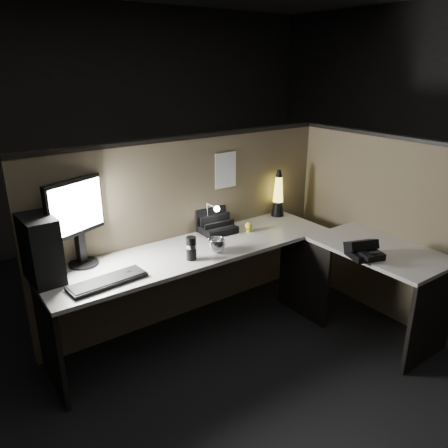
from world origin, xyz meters
TOP-DOWN VIEW (x-y plane):
  - floor at (0.00, 0.00)m, footprint 6.00×6.00m
  - room_shell at (0.00, 0.00)m, footprint 6.00×6.00m
  - partition_back at (0.00, 0.93)m, footprint 2.66×0.06m
  - partition_right at (1.33, 0.10)m, footprint 0.06×1.66m
  - desk at (0.18, 0.25)m, footprint 2.60×1.60m
  - pc_tower at (-1.22, 0.78)m, footprint 0.21×0.42m
  - monitor at (-0.94, 0.83)m, footprint 0.45×0.23m
  - keyboard at (-0.91, 0.46)m, footprint 0.51×0.21m
  - mouse at (-0.75, 0.48)m, footprint 0.10×0.08m
  - clip_lamp at (0.14, 0.81)m, footprint 0.05×0.20m
  - organizer at (0.18, 0.81)m, footprint 0.29×0.26m
  - lava_lamp at (0.87, 0.82)m, footprint 0.11×0.11m
  - travel_mug at (-0.28, 0.46)m, footprint 0.08×0.08m
  - steel_mug at (-0.06, 0.46)m, footprint 0.18×0.18m
  - figurine at (0.40, 0.65)m, footprint 0.06×0.06m
  - pinned_paper at (0.34, 0.90)m, footprint 0.21×0.00m
  - desk_phone at (0.76, -0.23)m, footprint 0.27×0.27m

SIDE VIEW (x-z plane):
  - floor at x=0.00m, z-range 0.00..0.00m
  - desk at x=0.18m, z-range 0.22..0.95m
  - keyboard at x=-0.91m, z-range 0.73..0.75m
  - mouse at x=-0.75m, z-range 0.73..0.76m
  - partition_back at x=0.00m, z-range 0.00..1.50m
  - partition_right at x=1.33m, z-range 0.00..1.50m
  - organizer at x=0.18m, z-range 0.67..0.88m
  - desk_phone at x=0.76m, z-range 0.71..0.85m
  - steel_mug at x=-0.06m, z-range 0.73..0.83m
  - figurine at x=0.40m, z-range 0.75..0.81m
  - travel_mug at x=-0.28m, z-range 0.73..0.90m
  - clip_lamp at x=0.14m, z-range 0.75..1.00m
  - lava_lamp at x=0.87m, z-range 0.69..1.12m
  - pc_tower at x=-1.22m, z-range 0.73..1.16m
  - monitor at x=-0.94m, z-range 0.79..1.41m
  - pinned_paper at x=0.34m, z-range 1.06..1.36m
  - room_shell at x=0.00m, z-range -1.38..4.62m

